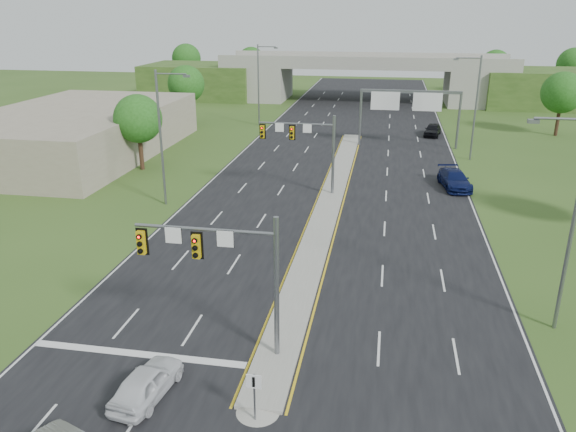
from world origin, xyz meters
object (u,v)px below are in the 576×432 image
Objects in this scene: car_far_b at (455,179)px; car_far_c at (433,130)px; overpass at (365,81)px; keep_right_sign at (254,390)px; car_white at (147,382)px; signal_mast_near at (226,262)px; sign_gantry at (409,103)px; signal_mast_far at (307,141)px.

car_far_c is at bearing 81.61° from car_far_b.
overpass is at bearing 120.48° from car_far_c.
car_white is at bearing 171.82° from keep_right_sign.
keep_right_sign is (2.26, -4.45, -3.21)m from signal_mast_near.
car_far_b is at bearing -75.61° from sign_gantry.
signal_mast_near reaches higher than car_far_b.
overpass is at bearing 90.00° from keep_right_sign.
car_far_b is at bearing -78.08° from overpass.
overpass is 14.61× the size of car_far_b.
car_far_b is (10.77, -51.01, -2.74)m from overpass.
signal_mast_near is at bearing -93.05° from car_far_c.
keep_right_sign is 50.04m from sign_gantry.
signal_mast_near is 25.00m from signal_mast_far.
sign_gantry is 2.53× the size of car_far_c.
car_far_c is (10.22, -27.99, -2.75)m from overpass.
car_far_c is (10.22, 56.54, -0.72)m from keep_right_sign.
signal_mast_near is 80.11m from overpass.
sign_gantry reaches higher than keep_right_sign.
car_far_c is at bearing 76.53° from signal_mast_near.
overpass is (2.26, 80.07, -1.17)m from signal_mast_near.
signal_mast_far is at bearing -92.35° from overpass.
overpass is at bearing -85.70° from car_white.
signal_mast_far is 0.09× the size of overpass.
car_white is at bearing -103.24° from sign_gantry.
sign_gantry reaches higher than car_far_c.
car_far_c reaches higher than car_white.
car_white is at bearing -93.27° from overpass.
car_white is at bearing -123.87° from signal_mast_near.
signal_mast_far is 3.18× the size of keep_right_sign.
overpass reaches higher than signal_mast_near.
car_white is 57.83m from car_far_c.
signal_mast_far is at bearing -87.45° from car_white.
sign_gantry is at bearing 94.62° from car_far_b.
car_white is 36.33m from car_far_b.
sign_gantry is at bearing 78.75° from signal_mast_near.
keep_right_sign is 0.19× the size of sign_gantry.
keep_right_sign is at bearing -117.57° from car_far_b.
car_far_b is (15.56, 32.83, 0.10)m from car_white.
car_far_b is at bearing 65.85° from signal_mast_near.
signal_mast_near reaches higher than keep_right_sign.
car_far_c is (12.48, 27.09, -3.93)m from signal_mast_far.
car_white is (-11.47, -48.76, -4.52)m from sign_gantry.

